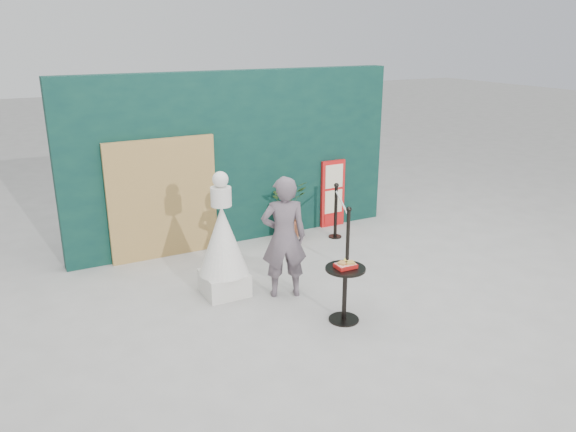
% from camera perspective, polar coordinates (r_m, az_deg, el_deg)
% --- Properties ---
extents(ground, '(60.00, 60.00, 0.00)m').
position_cam_1_polar(ground, '(7.79, 4.18, -9.47)').
color(ground, '#ADAAA5').
rests_on(ground, ground).
extents(back_wall, '(6.00, 0.30, 3.00)m').
position_cam_1_polar(back_wall, '(9.93, -5.28, 5.87)').
color(back_wall, black).
rests_on(back_wall, ground).
extents(bamboo_fence, '(1.80, 0.08, 2.00)m').
position_cam_1_polar(bamboo_fence, '(9.43, -12.56, 1.69)').
color(bamboo_fence, tan).
rests_on(bamboo_fence, ground).
extents(woman, '(0.74, 0.61, 1.76)m').
position_cam_1_polar(woman, '(7.84, -0.42, -2.18)').
color(woman, '#62545B').
rests_on(woman, ground).
extents(menu_board, '(0.50, 0.07, 1.30)m').
position_cam_1_polar(menu_board, '(10.82, 4.57, 2.28)').
color(menu_board, red).
rests_on(menu_board, ground).
extents(statue, '(0.71, 0.71, 1.82)m').
position_cam_1_polar(statue, '(7.98, -6.63, -3.00)').
color(statue, silver).
rests_on(statue, ground).
extents(cafe_table, '(0.52, 0.52, 0.75)m').
position_cam_1_polar(cafe_table, '(7.33, 5.80, -7.04)').
color(cafe_table, black).
rests_on(cafe_table, ground).
extents(food_basket, '(0.26, 0.19, 0.11)m').
position_cam_1_polar(food_basket, '(7.21, 5.87, -4.95)').
color(food_basket, '#B31513').
rests_on(food_basket, cafe_table).
extents(planter, '(0.65, 0.56, 1.11)m').
position_cam_1_polar(planter, '(10.07, -0.02, 1.07)').
color(planter, brown).
rests_on(planter, ground).
extents(stanchion_barrier, '(0.84, 1.54, 1.03)m').
position_cam_1_polar(stanchion_barrier, '(9.58, 5.44, -0.85)').
color(stanchion_barrier, black).
rests_on(stanchion_barrier, ground).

